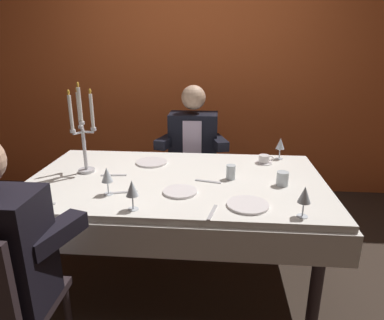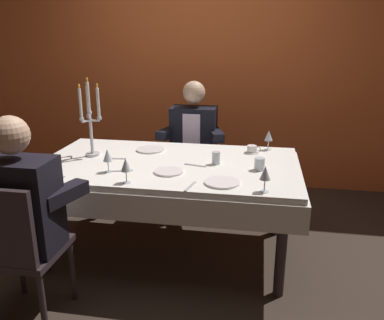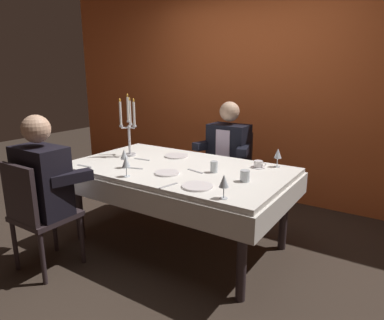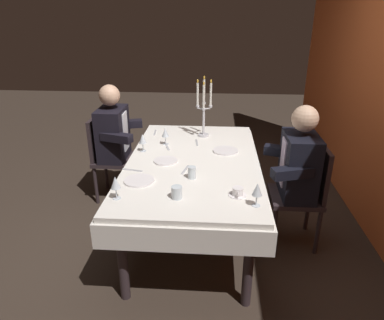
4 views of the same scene
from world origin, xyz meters
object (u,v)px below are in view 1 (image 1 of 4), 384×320
(dining_table, at_px, (176,195))
(seated_diner_1, at_px, (193,142))
(water_tumbler_1, at_px, (283,179))
(wine_glass_2, at_px, (132,189))
(coffee_cup_0, at_px, (264,160))
(wine_glass_3, at_px, (305,196))
(dinner_plate_1, at_px, (152,162))
(wine_glass_0, at_px, (107,176))
(candelabra, at_px, (83,133))
(dinner_plate_0, at_px, (180,191))
(water_tumbler_0, at_px, (231,172))
(wine_glass_1, at_px, (280,144))
(dinner_plate_2, at_px, (248,205))

(dining_table, bearing_deg, seated_diner_1, 87.25)
(water_tumbler_1, bearing_deg, wine_glass_2, -154.48)
(water_tumbler_1, bearing_deg, coffee_cup_0, 98.72)
(wine_glass_3, xyz_separation_m, seated_diner_1, (-0.66, 1.36, -0.12))
(dinner_plate_1, relative_size, wine_glass_2, 1.39)
(wine_glass_0, height_order, seated_diner_1, seated_diner_1)
(dining_table, xyz_separation_m, dinner_plate_1, (-0.22, 0.28, 0.13))
(dinner_plate_1, bearing_deg, wine_glass_2, -86.26)
(dining_table, xyz_separation_m, candelabra, (-0.62, 0.06, 0.39))
(dinner_plate_0, xyz_separation_m, dinner_plate_1, (-0.27, 0.51, 0.00))
(dinner_plate_0, distance_m, coffee_cup_0, 0.80)
(candelabra, bearing_deg, dinner_plate_0, -23.29)
(dinner_plate_1, xyz_separation_m, water_tumbler_0, (0.57, -0.26, 0.04))
(water_tumbler_1, bearing_deg, wine_glass_1, 83.06)
(dinner_plate_0, height_order, wine_glass_1, wine_glass_1)
(wine_glass_0, xyz_separation_m, water_tumbler_1, (1.02, 0.22, -0.07))
(dinner_plate_0, height_order, water_tumbler_1, water_tumbler_1)
(candelabra, xyz_separation_m, wine_glass_1, (1.35, 0.40, -0.16))
(dining_table, height_order, wine_glass_1, wine_glass_1)
(dinner_plate_0, xyz_separation_m, wine_glass_0, (-0.41, -0.06, 0.11))
(dining_table, distance_m, wine_glass_2, 0.54)
(dinner_plate_0, xyz_separation_m, seated_diner_1, (-0.01, 1.11, -0.01))
(wine_glass_1, xyz_separation_m, wine_glass_2, (-0.90, -0.92, 0.00))
(coffee_cup_0, bearing_deg, dining_table, -149.94)
(dinner_plate_0, xyz_separation_m, dinner_plate_2, (0.38, -0.14, 0.00))
(dinner_plate_2, xyz_separation_m, water_tumbler_0, (-0.08, 0.39, 0.04))
(dinner_plate_0, xyz_separation_m, water_tumbler_0, (0.30, 0.24, 0.04))
(seated_diner_1, bearing_deg, wine_glass_3, -64.09)
(water_tumbler_0, bearing_deg, water_tumbler_1, -14.28)
(candelabra, bearing_deg, wine_glass_0, -52.83)
(dining_table, xyz_separation_m, dinner_plate_2, (0.44, -0.37, 0.13))
(dinner_plate_1, bearing_deg, wine_glass_1, 10.87)
(wine_glass_0, bearing_deg, dinner_plate_2, -6.27)
(dinner_plate_0, distance_m, wine_glass_1, 0.97)
(wine_glass_3, bearing_deg, candelabra, 158.05)
(dining_table, bearing_deg, wine_glass_0, -141.57)
(dining_table, bearing_deg, candelabra, 174.14)
(dinner_plate_2, height_order, wine_glass_1, wine_glass_1)
(dining_table, xyz_separation_m, dinner_plate_0, (0.05, -0.23, 0.13))
(candelabra, distance_m, wine_glass_3, 1.44)
(dinner_plate_2, xyz_separation_m, wine_glass_2, (-0.60, -0.09, 0.11))
(dining_table, height_order, wine_glass_3, wine_glass_3)
(dining_table, relative_size, seated_diner_1, 1.56)
(candelabra, xyz_separation_m, wine_glass_2, (0.45, -0.53, -0.16))
(candelabra, height_order, seated_diner_1, candelabra)
(candelabra, height_order, water_tumbler_0, candelabra)
(dinner_plate_0, height_order, coffee_cup_0, coffee_cup_0)
(wine_glass_1, bearing_deg, wine_glass_0, -145.58)
(wine_glass_1, distance_m, coffee_cup_0, 0.19)
(dinner_plate_1, xyz_separation_m, wine_glass_1, (0.95, 0.18, 0.11))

